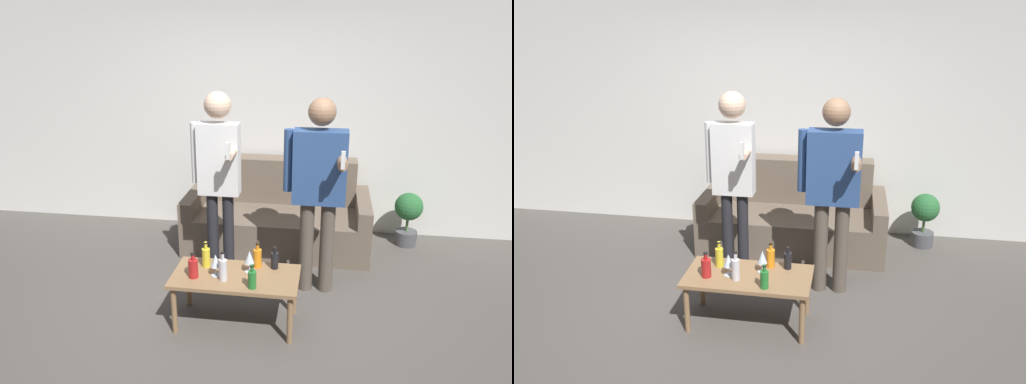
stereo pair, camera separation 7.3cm
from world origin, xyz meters
TOP-DOWN VIEW (x-y plane):
  - ground_plane at (0.00, 0.00)m, footprint 16.00×16.00m
  - wall_back at (0.00, 2.26)m, footprint 8.00×0.06m
  - couch at (0.24, 1.78)m, footprint 1.92×0.91m
  - coffee_table at (0.07, 0.21)m, footprint 1.00×0.51m
  - bottle_orange at (0.36, 0.37)m, footprint 0.06×0.06m
  - bottle_green at (0.23, 0.04)m, footprint 0.06×0.06m
  - bottle_dark at (0.22, 0.38)m, footprint 0.07×0.07m
  - bottle_yellow at (-0.19, 0.32)m, footprint 0.07×0.07m
  - bottle_red at (-0.01, 0.12)m, footprint 0.06×0.06m
  - bottle_clear at (-0.24, 0.13)m, footprint 0.08×0.08m
  - wine_glass_near at (0.17, 0.28)m, footprint 0.08×0.08m
  - wine_glass_far at (-0.08, 0.18)m, footprint 0.08×0.08m
  - person_standing_left at (-0.20, 0.92)m, footprint 0.43×0.43m
  - person_standing_right at (0.68, 0.85)m, footprint 0.53×0.45m
  - potted_plant at (1.63, 1.95)m, footprint 0.30×0.30m

SIDE VIEW (x-z plane):
  - ground_plane at x=0.00m, z-range 0.00..0.00m
  - couch at x=0.24m, z-range -0.14..0.76m
  - potted_plant at x=1.63m, z-range 0.06..0.65m
  - coffee_table at x=0.07m, z-range 0.17..0.60m
  - bottle_orange at x=0.36m, z-range 0.41..0.60m
  - bottle_green at x=0.23m, z-range 0.41..0.61m
  - bottle_clear at x=-0.24m, z-range 0.41..0.62m
  - bottle_dark at x=0.22m, z-range 0.41..0.62m
  - bottle_yellow at x=-0.19m, z-range 0.41..0.63m
  - bottle_red at x=-0.01m, z-range 0.41..0.65m
  - wine_glass_far at x=-0.08m, z-range 0.47..0.65m
  - wine_glass_near at x=0.17m, z-range 0.47..0.65m
  - person_standing_right at x=0.68m, z-range 0.15..1.89m
  - person_standing_left at x=-0.20m, z-range 0.19..1.96m
  - wall_back at x=0.00m, z-range 0.00..2.70m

